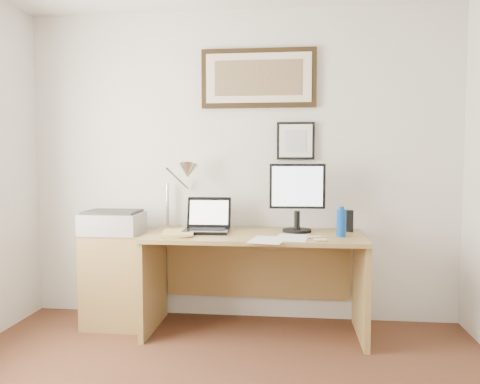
# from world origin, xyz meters

# --- Properties ---
(wall_back) EXTENTS (3.50, 0.02, 2.50)m
(wall_back) POSITION_xyz_m (0.00, 2.00, 1.25)
(wall_back) COLOR silver
(wall_back) RESTS_ON ground
(side_cabinet) EXTENTS (0.50, 0.40, 0.73)m
(side_cabinet) POSITION_xyz_m (-0.92, 1.68, 0.36)
(side_cabinet) COLOR olive
(side_cabinet) RESTS_ON floor
(water_bottle) EXTENTS (0.07, 0.07, 0.20)m
(water_bottle) POSITION_xyz_m (0.78, 1.57, 0.85)
(water_bottle) COLOR #0C409D
(water_bottle) RESTS_ON desk
(bottle_cap) EXTENTS (0.04, 0.04, 0.02)m
(bottle_cap) POSITION_xyz_m (0.78, 1.57, 0.96)
(bottle_cap) COLOR #0C409D
(bottle_cap) RESTS_ON water_bottle
(speaker) EXTENTS (0.08, 0.07, 0.16)m
(speaker) POSITION_xyz_m (0.85, 1.82, 0.83)
(speaker) COLOR black
(speaker) RESTS_ON desk
(paper_sheet_a) EXTENTS (0.27, 0.35, 0.00)m
(paper_sheet_a) POSITION_xyz_m (0.26, 1.37, 0.75)
(paper_sheet_a) COLOR white
(paper_sheet_a) RESTS_ON desk
(paper_sheet_b) EXTENTS (0.27, 0.35, 0.00)m
(paper_sheet_b) POSITION_xyz_m (0.42, 1.46, 0.75)
(paper_sheet_b) COLOR white
(paper_sheet_b) RESTS_ON desk
(sticky_pad) EXTENTS (0.09, 0.09, 0.01)m
(sticky_pad) POSITION_xyz_m (0.62, 1.39, 0.76)
(sticky_pad) COLOR #DCC268
(sticky_pad) RESTS_ON desk
(marker_pen) EXTENTS (0.14, 0.06, 0.02)m
(marker_pen) POSITION_xyz_m (0.56, 1.48, 0.76)
(marker_pen) COLOR white
(marker_pen) RESTS_ON desk
(book) EXTENTS (0.28, 0.34, 0.02)m
(book) POSITION_xyz_m (-0.52, 1.50, 0.76)
(book) COLOR tan
(book) RESTS_ON desk
(desk) EXTENTS (1.60, 0.70, 0.75)m
(desk) POSITION_xyz_m (0.15, 1.72, 0.51)
(desk) COLOR olive
(desk) RESTS_ON floor
(laptop) EXTENTS (0.35, 0.30, 0.26)m
(laptop) POSITION_xyz_m (-0.22, 1.69, 0.81)
(laptop) COLOR black
(laptop) RESTS_ON desk
(lcd_monitor) EXTENTS (0.42, 0.22, 0.52)m
(lcd_monitor) POSITION_xyz_m (0.46, 1.75, 1.04)
(lcd_monitor) COLOR black
(lcd_monitor) RESTS_ON desk
(printer) EXTENTS (0.44, 0.34, 0.18)m
(printer) POSITION_xyz_m (-0.95, 1.64, 0.82)
(printer) COLOR #A0A0A2
(printer) RESTS_ON side_cabinet
(desk_lamp) EXTENTS (0.29, 0.27, 0.53)m
(desk_lamp) POSITION_xyz_m (-0.41, 1.81, 1.19)
(desk_lamp) COLOR silver
(desk_lamp) RESTS_ON desk
(picture_large) EXTENTS (0.92, 0.04, 0.47)m
(picture_large) POSITION_xyz_m (0.15, 1.97, 1.95)
(picture_large) COLOR black
(picture_large) RESTS_ON wall_back
(picture_small) EXTENTS (0.30, 0.03, 0.30)m
(picture_small) POSITION_xyz_m (0.45, 1.97, 1.45)
(picture_small) COLOR black
(picture_small) RESTS_ON wall_back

